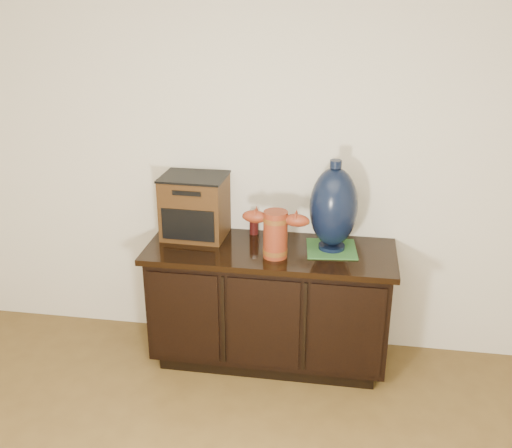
% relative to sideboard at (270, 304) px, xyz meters
% --- Properties ---
extents(room, '(5.00, 5.00, 5.00)m').
position_rel_sideboard_xyz_m(room, '(0.00, -2.23, 0.91)').
color(room, brown).
rests_on(room, ground).
extents(sideboard, '(1.46, 0.56, 0.75)m').
position_rel_sideboard_xyz_m(sideboard, '(0.00, 0.00, 0.00)').
color(sideboard, black).
rests_on(sideboard, ground).
extents(terracotta_vessel, '(0.39, 0.15, 0.27)m').
position_rel_sideboard_xyz_m(terracotta_vessel, '(0.04, -0.10, 0.52)').
color(terracotta_vessel, maroon).
rests_on(terracotta_vessel, sideboard).
extents(tv_radio, '(0.39, 0.32, 0.38)m').
position_rel_sideboard_xyz_m(tv_radio, '(-0.48, 0.13, 0.56)').
color(tv_radio, '#3D240F').
rests_on(tv_radio, sideboard).
extents(green_mat, '(0.31, 0.31, 0.01)m').
position_rel_sideboard_xyz_m(green_mat, '(0.35, 0.05, 0.37)').
color(green_mat, '#2E632C').
rests_on(green_mat, sideboard).
extents(lamp_base, '(0.30, 0.30, 0.53)m').
position_rel_sideboard_xyz_m(lamp_base, '(0.35, 0.05, 0.63)').
color(lamp_base, black).
rests_on(lamp_base, green_mat).
extents(spray_can, '(0.05, 0.05, 0.16)m').
position_rel_sideboard_xyz_m(spray_can, '(-0.13, 0.21, 0.45)').
color(spray_can, '#4F0E0D').
rests_on(spray_can, sideboard).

